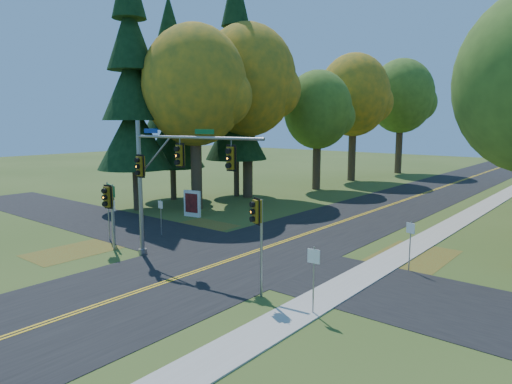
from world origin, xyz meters
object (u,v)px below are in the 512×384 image
Objects in this scene: traffic_mast at (166,172)px; route_sign_cluster at (111,201)px; info_kiosk at (192,204)px; east_signal_pole at (258,222)px.

traffic_mast is 2.22× the size of route_sign_cluster.
traffic_mast is 3.95× the size of info_kiosk.
east_signal_pole is at bearing 12.27° from route_sign_cluster.
traffic_mast is at bearing -59.63° from info_kiosk.
route_sign_cluster is at bearing -88.13° from info_kiosk.
info_kiosk is at bearing 168.61° from east_signal_pole.
traffic_mast is at bearing 15.40° from route_sign_cluster.
info_kiosk is at bearing 120.54° from route_sign_cluster.
east_signal_pole reaches higher than route_sign_cluster.
east_signal_pole is 11.76m from route_sign_cluster.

